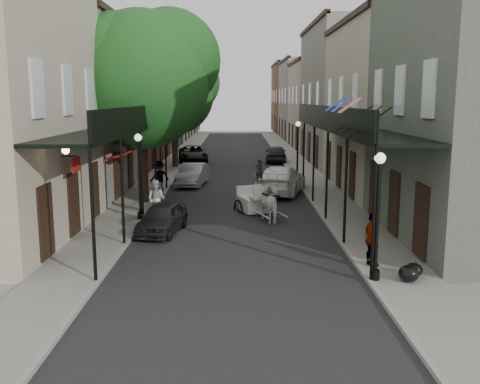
{
  "coord_description": "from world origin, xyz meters",
  "views": [
    {
      "loc": [
        0.07,
        -16.82,
        5.33
      ],
      "look_at": [
        0.23,
        4.32,
        1.6
      ],
      "focal_mm": 40.0,
      "sensor_mm": 36.0,
      "label": 1
    }
  ],
  "objects_px": {
    "lamppost_right_far": "(298,149)",
    "tree_near": "(150,74)",
    "car_right_near": "(281,180)",
    "horse": "(272,204)",
    "pedestrian_sidewalk_left": "(160,177)",
    "car_left_near": "(162,218)",
    "pedestrian_walking": "(156,199)",
    "car_left_mid": "(193,175)",
    "tree_far": "(179,91)",
    "lamppost_right_near": "(377,215)",
    "carriage": "(252,190)",
    "pedestrian_sidewalk_right": "(372,239)",
    "car_left_far": "(193,154)",
    "car_right_far": "(276,154)",
    "lamppost_left": "(139,175)"
  },
  "relations": [
    {
      "from": "lamppost_right_near",
      "to": "horse",
      "type": "xyz_separation_m",
      "value": [
        -2.47,
        8.0,
        -1.28
      ]
    },
    {
      "from": "horse",
      "to": "car_right_near",
      "type": "xyz_separation_m",
      "value": [
        0.97,
        6.82,
        0.01
      ]
    },
    {
      "from": "car_right_near",
      "to": "lamppost_right_near",
      "type": "bearing_deg",
      "value": 110.95
    },
    {
      "from": "pedestrian_sidewalk_left",
      "to": "car_left_near",
      "type": "relative_size",
      "value": 0.5
    },
    {
      "from": "carriage",
      "to": "pedestrian_sidewalk_left",
      "type": "xyz_separation_m",
      "value": [
        -5.05,
        4.4,
        0.0
      ]
    },
    {
      "from": "carriage",
      "to": "car_right_far",
      "type": "xyz_separation_m",
      "value": [
        2.57,
        19.53,
        -0.28
      ]
    },
    {
      "from": "pedestrian_walking",
      "to": "car_left_mid",
      "type": "xyz_separation_m",
      "value": [
        0.9,
        9.06,
        -0.19
      ]
    },
    {
      "from": "tree_near",
      "to": "car_left_far",
      "type": "bearing_deg",
      "value": 87.9
    },
    {
      "from": "car_right_near",
      "to": "horse",
      "type": "bearing_deg",
      "value": 97.07
    },
    {
      "from": "pedestrian_sidewalk_left",
      "to": "tree_far",
      "type": "bearing_deg",
      "value": -122.78
    },
    {
      "from": "lamppost_right_far",
      "to": "carriage",
      "type": "bearing_deg",
      "value": -108.48
    },
    {
      "from": "lamppost_right_far",
      "to": "tree_near",
      "type": "bearing_deg",
      "value": -136.69
    },
    {
      "from": "pedestrian_sidewalk_left",
      "to": "car_left_far",
      "type": "relative_size",
      "value": 0.35
    },
    {
      "from": "lamppost_right_near",
      "to": "car_right_near",
      "type": "xyz_separation_m",
      "value": [
        -1.5,
        14.82,
        -1.26
      ]
    },
    {
      "from": "horse",
      "to": "tree_far",
      "type": "bearing_deg",
      "value": -90.88
    },
    {
      "from": "car_left_mid",
      "to": "car_right_far",
      "type": "bearing_deg",
      "value": 70.9
    },
    {
      "from": "tree_near",
      "to": "tree_far",
      "type": "relative_size",
      "value": 1.12
    },
    {
      "from": "tree_near",
      "to": "horse",
      "type": "height_order",
      "value": "tree_near"
    },
    {
      "from": "car_left_mid",
      "to": "car_left_far",
      "type": "height_order",
      "value": "car_left_far"
    },
    {
      "from": "pedestrian_sidewalk_left",
      "to": "pedestrian_sidewalk_right",
      "type": "distance_m",
      "value": 15.87
    },
    {
      "from": "pedestrian_sidewalk_right",
      "to": "car_left_far",
      "type": "distance_m",
      "value": 29.59
    },
    {
      "from": "pedestrian_sidewalk_left",
      "to": "car_left_near",
      "type": "xyz_separation_m",
      "value": [
        1.32,
        -8.68,
        -0.4
      ]
    },
    {
      "from": "car_right_near",
      "to": "car_left_near",
      "type": "bearing_deg",
      "value": 73.3
    },
    {
      "from": "pedestrian_sidewalk_right",
      "to": "car_left_far",
      "type": "xyz_separation_m",
      "value": [
        -7.87,
        28.52,
        -0.27
      ]
    },
    {
      "from": "carriage",
      "to": "pedestrian_walking",
      "type": "relative_size",
      "value": 1.5
    },
    {
      "from": "tree_near",
      "to": "car_right_far",
      "type": "bearing_deg",
      "value": 66.63
    },
    {
      "from": "car_left_mid",
      "to": "car_left_near",
      "type": "bearing_deg",
      "value": -83.99
    },
    {
      "from": "pedestrian_walking",
      "to": "car_right_far",
      "type": "bearing_deg",
      "value": 89.4
    },
    {
      "from": "carriage",
      "to": "horse",
      "type": "bearing_deg",
      "value": -90.0
    },
    {
      "from": "car_left_near",
      "to": "car_right_far",
      "type": "height_order",
      "value": "car_right_far"
    },
    {
      "from": "pedestrian_sidewalk_right",
      "to": "car_right_near",
      "type": "xyz_separation_m",
      "value": [
        -1.72,
        13.53,
        -0.19
      ]
    },
    {
      "from": "pedestrian_sidewalk_right",
      "to": "car_left_far",
      "type": "bearing_deg",
      "value": 5.1
    },
    {
      "from": "horse",
      "to": "pedestrian_sidewalk_right",
      "type": "distance_m",
      "value": 7.23
    },
    {
      "from": "tree_far",
      "to": "car_left_mid",
      "type": "bearing_deg",
      "value": -78.98
    },
    {
      "from": "pedestrian_walking",
      "to": "pedestrian_sidewalk_left",
      "type": "height_order",
      "value": "pedestrian_sidewalk_left"
    },
    {
      "from": "horse",
      "to": "car_left_mid",
      "type": "distance_m",
      "value": 10.61
    },
    {
      "from": "pedestrian_sidewalk_right",
      "to": "car_left_far",
      "type": "relative_size",
      "value": 0.34
    },
    {
      "from": "pedestrian_sidewalk_left",
      "to": "car_left_far",
      "type": "bearing_deg",
      "value": -125.46
    },
    {
      "from": "carriage",
      "to": "car_left_near",
      "type": "height_order",
      "value": "carriage"
    },
    {
      "from": "tree_far",
      "to": "pedestrian_walking",
      "type": "distance_m",
      "value": 18.22
    },
    {
      "from": "lamppost_right_near",
      "to": "lamppost_left",
      "type": "xyz_separation_m",
      "value": [
        -8.2,
        8.0,
        0.0
      ]
    },
    {
      "from": "pedestrian_walking",
      "to": "tree_near",
      "type": "bearing_deg",
      "value": 118.76
    },
    {
      "from": "car_right_near",
      "to": "pedestrian_walking",
      "type": "bearing_deg",
      "value": 60.41
    },
    {
      "from": "pedestrian_walking",
      "to": "car_left_mid",
      "type": "bearing_deg",
      "value": 101.85
    },
    {
      "from": "car_left_near",
      "to": "lamppost_left",
      "type": "bearing_deg",
      "value": 130.5
    },
    {
      "from": "horse",
      "to": "pedestrian_walking",
      "type": "relative_size",
      "value": 1.06
    },
    {
      "from": "horse",
      "to": "carriage",
      "type": "xyz_separation_m",
      "value": [
        -0.78,
        2.28,
        0.23
      ]
    },
    {
      "from": "lamppost_right_far",
      "to": "pedestrian_walking",
      "type": "xyz_separation_m",
      "value": [
        -7.6,
        -11.33,
        -1.19
      ]
    },
    {
      "from": "tree_near",
      "to": "pedestrian_sidewalk_left",
      "type": "bearing_deg",
      "value": 90.06
    },
    {
      "from": "tree_far",
      "to": "lamppost_right_near",
      "type": "distance_m",
      "value": 27.74
    }
  ]
}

